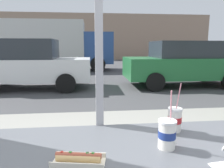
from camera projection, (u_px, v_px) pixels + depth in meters
The scene contains 9 objects.
ground_plane at pixel (92, 80), 9.37m from camera, with size 60.00×60.00×0.00m, color #424244.
sidewalk_strip at pixel (96, 144), 3.09m from camera, with size 16.00×2.80×0.12m, color gray.
building_facade_far at pixel (90, 37), 23.99m from camera, with size 28.00×1.20×5.16m, color gray.
soda_cup_left at pixel (175, 119), 1.30m from camera, with size 0.09×0.09×0.30m.
soda_cup_right at pixel (167, 134), 1.07m from camera, with size 0.09×0.09×0.31m.
hotdog_tray_far at pixel (79, 158), 0.94m from camera, with size 0.25×0.14×0.05m.
parked_car_white at pixel (29, 64), 7.34m from camera, with size 4.15×1.90×1.74m.
parked_car_green at pixel (183, 63), 7.92m from camera, with size 4.37×2.02×1.69m.
box_truck at pixel (53, 44), 12.92m from camera, with size 6.97×2.44×3.03m.
Camera 1 is at (-0.06, -1.29, 1.49)m, focal length 33.38 mm.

